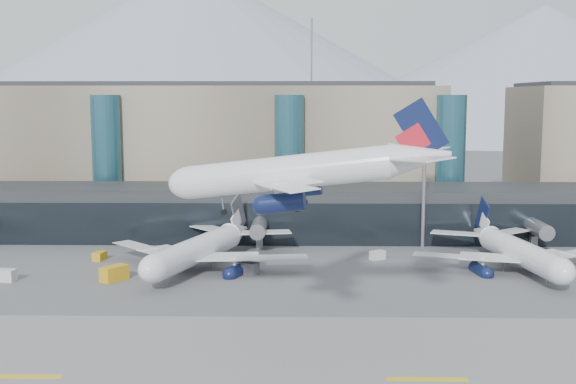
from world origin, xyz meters
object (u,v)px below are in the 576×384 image
object	(u,v)px
jet_parked_right	(512,242)
veh_a	(5,275)
veh_d	(378,255)
veh_h	(114,273)
lightmast_mid	(424,170)
veh_c	(248,268)
veh_b	(100,256)
jet_parked_mid	(206,239)
hero_jet	(317,162)

from	to	relation	value
jet_parked_right	veh_a	distance (m)	79.45
veh_d	veh_h	xyz separation A→B (m)	(-41.24, -15.06, 0.38)
lightmast_mid	jet_parked_right	distance (m)	22.02
veh_c	veh_b	bearing A→B (deg)	-165.94
veh_d	lightmast_mid	bearing A→B (deg)	13.72
jet_parked_right	veh_h	distance (m)	63.13
lightmast_mid	veh_c	world-z (taller)	lightmast_mid
veh_a	veh_b	xyz separation A→B (m)	(10.38, 14.25, -0.18)
veh_a	veh_h	distance (m)	16.41
veh_b	jet_parked_mid	bearing A→B (deg)	-88.79
lightmast_mid	jet_parked_mid	distance (m)	42.11
veh_c	veh_d	world-z (taller)	veh_c
veh_d	veh_c	bearing A→B (deg)	172.79
lightmast_mid	jet_parked_right	xyz separation A→B (m)	(11.75, -15.60, -10.16)
jet_parked_mid	veh_c	distance (m)	9.45
jet_parked_right	veh_c	world-z (taller)	jet_parked_right
veh_a	jet_parked_right	bearing A→B (deg)	15.45
lightmast_mid	hero_jet	bearing A→B (deg)	-111.95
jet_parked_mid	hero_jet	bearing A→B (deg)	-135.26
jet_parked_mid	veh_d	world-z (taller)	jet_parked_mid
jet_parked_mid	veh_b	distance (m)	19.53
veh_c	veh_a	bearing A→B (deg)	-138.48
lightmast_mid	veh_a	distance (m)	73.03
veh_a	veh_d	world-z (taller)	veh_a
jet_parked_mid	veh_a	size ratio (longest dim) A/B	11.48
veh_d	veh_h	world-z (taller)	veh_h
veh_b	veh_h	xyz separation A→B (m)	(6.01, -13.56, 0.39)
jet_parked_right	hero_jet	bearing A→B (deg)	128.97
hero_jet	veh_h	size ratio (longest dim) A/B	8.17
veh_b	jet_parked_right	bearing A→B (deg)	-80.12
veh_b	veh_d	distance (m)	47.28
jet_parked_right	veh_b	distance (m)	68.54
hero_jet	veh_d	xyz separation A→B (m)	(11.37, 41.25, -19.63)
veh_c	veh_h	world-z (taller)	veh_h
veh_b	veh_h	world-z (taller)	veh_h
veh_a	veh_d	bearing A→B (deg)	23.33
jet_parked_mid	veh_d	xyz separation A→B (m)	(28.51, 5.49, -3.77)
veh_h	veh_a	bearing A→B (deg)	128.39
veh_a	lightmast_mid	bearing A→B (deg)	29.14
veh_d	jet_parked_mid	bearing A→B (deg)	157.39
veh_a	veh_b	world-z (taller)	veh_a
lightmast_mid	jet_parked_mid	world-z (taller)	lightmast_mid
veh_c	veh_d	size ratio (longest dim) A/B	1.31
hero_jet	veh_c	bearing A→B (deg)	117.42
veh_a	veh_d	size ratio (longest dim) A/B	1.24
jet_parked_mid	veh_d	size ratio (longest dim) A/B	14.27
lightmast_mid	hero_jet	world-z (taller)	hero_jet
veh_a	veh_h	bearing A→B (deg)	10.43
hero_jet	lightmast_mid	bearing A→B (deg)	77.36
hero_jet	jet_parked_mid	world-z (taller)	hero_jet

